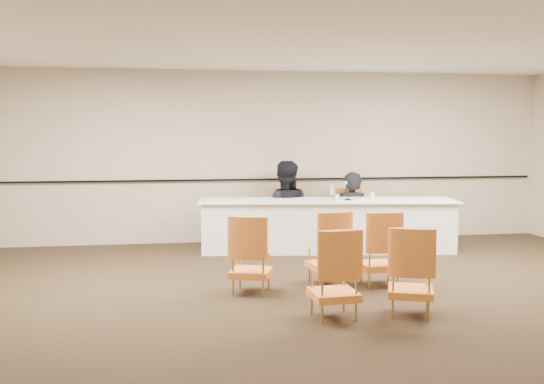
{
  "coord_description": "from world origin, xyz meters",
  "views": [
    {
      "loc": [
        -1.66,
        -6.6,
        1.9
      ],
      "look_at": [
        -0.21,
        2.6,
        1.01
      ],
      "focal_mm": 40.0,
      "sensor_mm": 36.0,
      "label": 1
    }
  ],
  "objects_px": {
    "panel_table": "(327,225)",
    "panelist_main_chair": "(351,217)",
    "panelist_main": "(351,222)",
    "drinking_glass": "(337,197)",
    "coffee_cup": "(372,197)",
    "aud_chair_front_mid": "(328,248)",
    "aud_chair_front_left": "(251,254)",
    "microphone": "(348,191)",
    "water_bottle": "(332,192)",
    "panelist_second": "(285,216)",
    "aud_chair_front_right": "(379,248)",
    "aud_chair_back_mid": "(334,273)",
    "panelist_second_chair": "(285,217)",
    "aud_chair_back_right": "(411,270)"
  },
  "relations": [
    {
      "from": "panelist_second",
      "to": "aud_chair_front_left",
      "type": "distance_m",
      "value": 3.26
    },
    {
      "from": "panelist_second",
      "to": "coffee_cup",
      "type": "relative_size",
      "value": 14.62
    },
    {
      "from": "aud_chair_front_right",
      "to": "microphone",
      "type": "bearing_deg",
      "value": 85.24
    },
    {
      "from": "aud_chair_front_right",
      "to": "aud_chair_back_mid",
      "type": "height_order",
      "value": "same"
    },
    {
      "from": "panelist_second_chair",
      "to": "aud_chair_back_mid",
      "type": "bearing_deg",
      "value": -85.8
    },
    {
      "from": "aud_chair_front_left",
      "to": "aud_chair_back_mid",
      "type": "relative_size",
      "value": 1.0
    },
    {
      "from": "aud_chair_front_right",
      "to": "panelist_main_chair",
      "type": "bearing_deg",
      "value": 81.74
    },
    {
      "from": "panel_table",
      "to": "aud_chair_back_right",
      "type": "relative_size",
      "value": 4.37
    },
    {
      "from": "panel_table",
      "to": "panelist_main_chair",
      "type": "bearing_deg",
      "value": 51.6
    },
    {
      "from": "aud_chair_front_mid",
      "to": "aud_chair_back_mid",
      "type": "relative_size",
      "value": 1.0
    },
    {
      "from": "aud_chair_front_left",
      "to": "aud_chair_back_mid",
      "type": "height_order",
      "value": "same"
    },
    {
      "from": "drinking_glass",
      "to": "aud_chair_front_right",
      "type": "relative_size",
      "value": 0.11
    },
    {
      "from": "panelist_second_chair",
      "to": "water_bottle",
      "type": "height_order",
      "value": "water_bottle"
    },
    {
      "from": "panel_table",
      "to": "panelist_main_chair",
      "type": "xyz_separation_m",
      "value": [
        0.55,
        0.53,
        0.06
      ]
    },
    {
      "from": "water_bottle",
      "to": "coffee_cup",
      "type": "relative_size",
      "value": 1.87
    },
    {
      "from": "panel_table",
      "to": "aud_chair_front_mid",
      "type": "bearing_deg",
      "value": -96.37
    },
    {
      "from": "water_bottle",
      "to": "aud_chair_back_mid",
      "type": "xyz_separation_m",
      "value": [
        -0.9,
        -3.55,
        -0.48
      ]
    },
    {
      "from": "panelist_main_chair",
      "to": "panelist_second_chair",
      "type": "height_order",
      "value": "same"
    },
    {
      "from": "aud_chair_front_right",
      "to": "aud_chair_back_right",
      "type": "xyz_separation_m",
      "value": [
        -0.08,
        -1.25,
        0.0
      ]
    },
    {
      "from": "panelist_second",
      "to": "water_bottle",
      "type": "relative_size",
      "value": 7.81
    },
    {
      "from": "panel_table",
      "to": "panelist_main",
      "type": "distance_m",
      "value": 0.77
    },
    {
      "from": "panelist_main",
      "to": "drinking_glass",
      "type": "bearing_deg",
      "value": 60.66
    },
    {
      "from": "coffee_cup",
      "to": "aud_chair_front_left",
      "type": "height_order",
      "value": "coffee_cup"
    },
    {
      "from": "microphone",
      "to": "aud_chair_front_left",
      "type": "relative_size",
      "value": 0.32
    },
    {
      "from": "panelist_main_chair",
      "to": "water_bottle",
      "type": "xyz_separation_m",
      "value": [
        -0.48,
        -0.54,
        0.48
      ]
    },
    {
      "from": "drinking_glass",
      "to": "aud_chair_front_mid",
      "type": "height_order",
      "value": "aud_chair_front_mid"
    },
    {
      "from": "coffee_cup",
      "to": "aud_chair_front_mid",
      "type": "relative_size",
      "value": 0.14
    },
    {
      "from": "water_bottle",
      "to": "panelist_second_chair",
      "type": "bearing_deg",
      "value": 133.64
    },
    {
      "from": "panelist_main_chair",
      "to": "drinking_glass",
      "type": "relative_size",
      "value": 9.5
    },
    {
      "from": "drinking_glass",
      "to": "aud_chair_front_right",
      "type": "xyz_separation_m",
      "value": [
        -0.05,
        -2.23,
        -0.41
      ]
    },
    {
      "from": "aud_chair_front_left",
      "to": "aud_chair_back_mid",
      "type": "distance_m",
      "value": 1.34
    },
    {
      "from": "aud_chair_front_left",
      "to": "microphone",
      "type": "bearing_deg",
      "value": 70.1
    },
    {
      "from": "panelist_main",
      "to": "water_bottle",
      "type": "xyz_separation_m",
      "value": [
        -0.48,
        -0.54,
        0.58
      ]
    },
    {
      "from": "aud_chair_front_mid",
      "to": "aud_chair_front_left",
      "type": "bearing_deg",
      "value": -177.15
    },
    {
      "from": "panel_table",
      "to": "aud_chair_front_right",
      "type": "xyz_separation_m",
      "value": [
        0.09,
        -2.32,
        0.06
      ]
    },
    {
      "from": "drinking_glass",
      "to": "panelist_second_chair",
      "type": "bearing_deg",
      "value": 133.11
    },
    {
      "from": "aud_chair_front_mid",
      "to": "aud_chair_front_right",
      "type": "xyz_separation_m",
      "value": [
        0.63,
        -0.12,
        0.0
      ]
    },
    {
      "from": "panel_table",
      "to": "panelist_main",
      "type": "relative_size",
      "value": 2.37
    },
    {
      "from": "panelist_second_chair",
      "to": "microphone",
      "type": "xyz_separation_m",
      "value": [
        0.89,
        -0.81,
        0.51
      ]
    },
    {
      "from": "water_bottle",
      "to": "aud_chair_front_left",
      "type": "xyz_separation_m",
      "value": [
        -1.62,
        -2.43,
        -0.48
      ]
    },
    {
      "from": "panel_table",
      "to": "water_bottle",
      "type": "relative_size",
      "value": 17.11
    },
    {
      "from": "drinking_glass",
      "to": "aud_chair_back_mid",
      "type": "xyz_separation_m",
      "value": [
        -0.97,
        -3.47,
        -0.41
      ]
    },
    {
      "from": "water_bottle",
      "to": "microphone",
      "type": "bearing_deg",
      "value": -27.38
    },
    {
      "from": "aud_chair_back_mid",
      "to": "panelist_main_chair",
      "type": "bearing_deg",
      "value": 67.29
    },
    {
      "from": "coffee_cup",
      "to": "panelist_second_chair",
      "type": "bearing_deg",
      "value": 144.55
    },
    {
      "from": "water_bottle",
      "to": "aud_chair_front_right",
      "type": "distance_m",
      "value": 2.36
    },
    {
      "from": "microphone",
      "to": "drinking_glass",
      "type": "xyz_separation_m",
      "value": [
        -0.17,
        0.04,
        -0.1
      ]
    },
    {
      "from": "panelist_second_chair",
      "to": "panelist_main",
      "type": "bearing_deg",
      "value": -0.0
    },
    {
      "from": "panelist_second",
      "to": "panelist_second_chair",
      "type": "xyz_separation_m",
      "value": [
        0.0,
        0.0,
        -0.02
      ]
    },
    {
      "from": "microphone",
      "to": "panelist_second_chair",
      "type": "bearing_deg",
      "value": 139.62
    }
  ]
}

